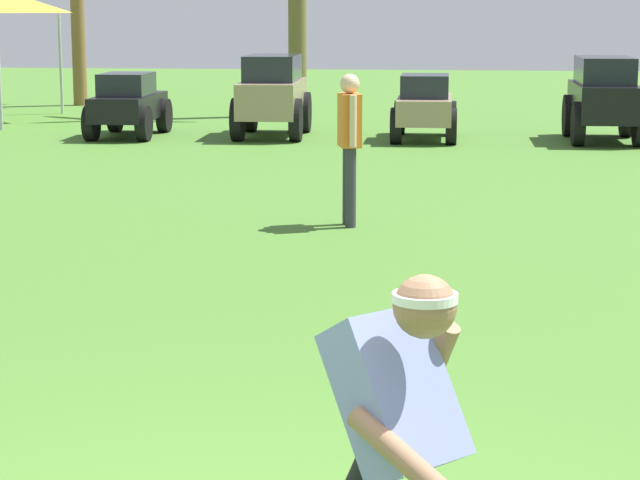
# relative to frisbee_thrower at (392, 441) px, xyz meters

# --- Properties ---
(frisbee_thrower) EXTENTS (0.76, 0.97, 1.39)m
(frisbee_thrower) POSITION_rel_frisbee_thrower_xyz_m (0.00, 0.00, 0.00)
(frisbee_thrower) COLOR black
(frisbee_thrower) RESTS_ON ground_plane
(teammate_near_sideline) EXTENTS (0.28, 0.49, 1.56)m
(teammate_near_sideline) POSITION_rel_frisbee_thrower_xyz_m (-0.91, 8.60, 0.15)
(teammate_near_sideline) COLOR #33333D
(teammate_near_sideline) RESTS_ON ground_plane
(parked_car_slot_a) EXTENTS (1.10, 2.21, 1.10)m
(parked_car_slot_a) POSITION_rel_frisbee_thrower_xyz_m (-5.49, 17.05, -0.22)
(parked_car_slot_a) COLOR black
(parked_car_slot_a) RESTS_ON ground_plane
(parked_car_slot_b) EXTENTS (1.22, 2.37, 1.40)m
(parked_car_slot_b) POSITION_rel_frisbee_thrower_xyz_m (-3.01, 17.35, -0.04)
(parked_car_slot_b) COLOR #998466
(parked_car_slot_b) RESTS_ON ground_plane
(parked_car_slot_c) EXTENTS (1.10, 2.21, 1.10)m
(parked_car_slot_c) POSITION_rel_frisbee_thrower_xyz_m (-0.38, 17.13, -0.22)
(parked_car_slot_c) COLOR #998466
(parked_car_slot_c) RESTS_ON ground_plane
(parked_car_slot_d) EXTENTS (1.19, 2.36, 1.40)m
(parked_car_slot_d) POSITION_rel_frisbee_thrower_xyz_m (2.59, 17.21, -0.04)
(parked_car_slot_d) COLOR black
(parked_car_slot_d) RESTS_ON ground_plane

